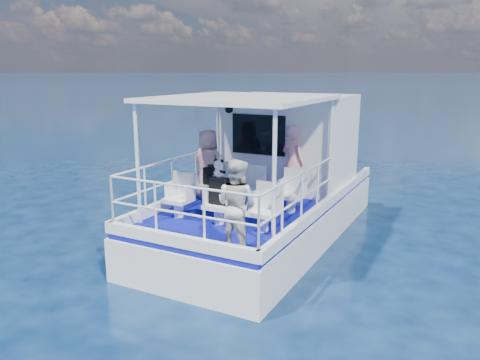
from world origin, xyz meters
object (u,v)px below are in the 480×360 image
passenger_port_fwd (208,165)px  panda (219,168)px  backpack_center (219,191)px  passenger_stbd_aft (237,205)px

passenger_port_fwd → panda: size_ratio=4.57×
passenger_port_fwd → backpack_center: bearing=131.9°
passenger_stbd_aft → backpack_center: bearing=-39.4°
passenger_port_fwd → passenger_stbd_aft: (1.94, -2.32, -0.04)m
panda → passenger_stbd_aft: bearing=-48.1°
passenger_port_fwd → backpack_center: 1.74m
passenger_stbd_aft → backpack_center: size_ratio=2.98×
passenger_stbd_aft → backpack_center: passenger_stbd_aft is taller
passenger_port_fwd → panda: (1.06, -1.33, 0.27)m
passenger_stbd_aft → panda: 1.36m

